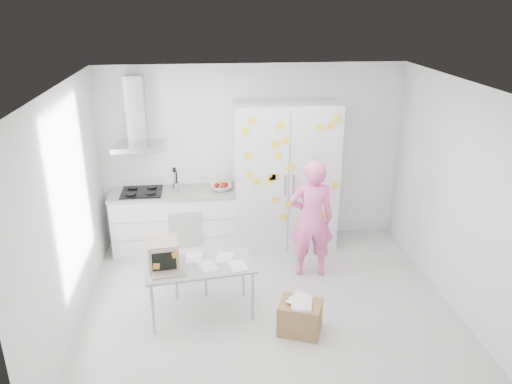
{
  "coord_description": "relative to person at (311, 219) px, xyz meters",
  "views": [
    {
      "loc": [
        -0.71,
        -5.17,
        3.57
      ],
      "look_at": [
        -0.08,
        0.78,
        1.22
      ],
      "focal_mm": 35.0,
      "sensor_mm": 36.0,
      "label": 1
    }
  ],
  "objects": [
    {
      "name": "chair",
      "position": [
        -1.64,
        -0.17,
        -0.25
      ],
      "size": [
        0.51,
        0.51,
        1.02
      ],
      "rotation": [
        0.0,
        0.0,
        0.12
      ],
      "color": "#B2B2B0",
      "rests_on": "ground"
    },
    {
      "name": "desk",
      "position": [
        -1.74,
        -0.8,
        -0.06
      ],
      "size": [
        1.32,
        0.78,
        1.0
      ],
      "rotation": [
        0.0,
        0.0,
        0.13
      ],
      "color": "gray",
      "rests_on": "ground"
    },
    {
      "name": "person",
      "position": [
        0.0,
        0.0,
        0.0
      ],
      "size": [
        0.62,
        0.43,
        1.64
      ],
      "primitive_type": "imported",
      "rotation": [
        0.0,
        0.0,
        3.08
      ],
      "color": "pink",
      "rests_on": "ground"
    },
    {
      "name": "range_hood",
      "position": [
        -2.31,
        1.09,
        1.14
      ],
      "size": [
        0.7,
        0.48,
        1.01
      ],
      "color": "silver",
      "rests_on": "walls"
    },
    {
      "name": "ceiling",
      "position": [
        -0.66,
        -0.75,
        1.88
      ],
      "size": [
        4.5,
        4.0,
        0.02
      ],
      "primitive_type": "cube",
      "color": "white",
      "rests_on": "walls"
    },
    {
      "name": "walls",
      "position": [
        -0.66,
        -0.03,
        0.53
      ],
      "size": [
        4.52,
        4.01,
        2.7
      ],
      "color": "white",
      "rests_on": "ground"
    },
    {
      "name": "counter_run",
      "position": [
        -1.86,
        0.95,
        -0.35
      ],
      "size": [
        1.84,
        0.63,
        1.28
      ],
      "color": "white",
      "rests_on": "ground"
    },
    {
      "name": "cardboard_box",
      "position": [
        -0.37,
        -1.26,
        -0.63
      ],
      "size": [
        0.57,
        0.52,
        0.41
      ],
      "rotation": [
        0.0,
        0.0,
        -0.38
      ],
      "color": "#986F42",
      "rests_on": "ground"
    },
    {
      "name": "floor",
      "position": [
        -0.66,
        -0.75,
        -0.83
      ],
      "size": [
        4.5,
        4.0,
        0.02
      ],
      "primitive_type": "cube",
      "color": "silver",
      "rests_on": "ground"
    },
    {
      "name": "tall_cabinet",
      "position": [
        -0.21,
        0.92,
        0.28
      ],
      "size": [
        1.5,
        0.68,
        2.2
      ],
      "color": "silver",
      "rests_on": "ground"
    }
  ]
}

